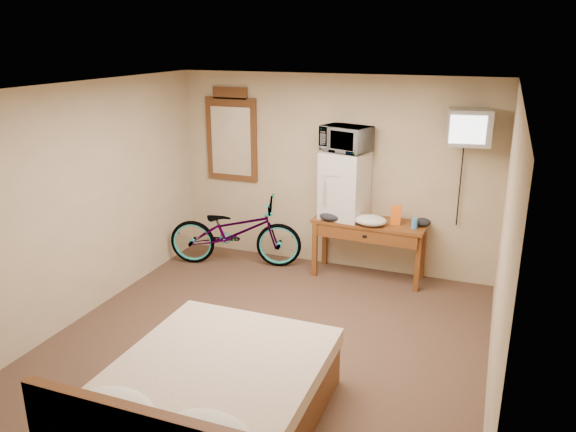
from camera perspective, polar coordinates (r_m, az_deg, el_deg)
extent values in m
plane|color=#402F20|center=(5.72, -2.54, -13.06)|extent=(4.60, 4.60, 0.00)
plane|color=silver|center=(4.93, -2.94, 12.76)|extent=(4.60, 4.60, 0.00)
cube|color=#CCB990|center=(7.27, 4.51, 4.37)|extent=(4.20, 0.04, 2.50)
cube|color=#CCB990|center=(3.40, -18.75, -12.89)|extent=(4.20, 0.04, 2.50)
cube|color=#CCB990|center=(6.30, -20.55, 1.15)|extent=(0.04, 4.60, 2.50)
cube|color=#CCB990|center=(4.80, 20.99, -3.94)|extent=(0.04, 4.60, 2.50)
cube|color=#EEE7D0|center=(7.37, 3.83, 1.91)|extent=(0.08, 0.01, 0.13)
cube|color=brown|center=(7.04, 8.31, -0.63)|extent=(1.41, 0.60, 0.04)
cube|color=brown|center=(7.12, 2.74, -3.43)|extent=(0.06, 0.06, 0.71)
cube|color=brown|center=(6.87, 13.02, -4.73)|extent=(0.06, 0.06, 0.71)
cube|color=brown|center=(7.51, 3.77, -2.31)|extent=(0.06, 0.06, 0.71)
cube|color=brown|center=(7.27, 13.52, -3.49)|extent=(0.06, 0.06, 0.71)
cube|color=brown|center=(6.85, 7.84, -2.01)|extent=(1.27, 0.10, 0.16)
cube|color=black|center=(6.83, 7.80, -2.06)|extent=(0.05, 0.02, 0.03)
cube|color=silver|center=(7.02, 5.78, 3.16)|extent=(0.59, 0.57, 0.84)
cube|color=#A1A19C|center=(6.74, 5.26, 4.05)|extent=(0.51, 0.01, 0.00)
cylinder|color=#A1A19C|center=(6.84, 3.72, 2.41)|extent=(0.02, 0.02, 0.30)
imported|color=silver|center=(6.89, 5.93, 7.81)|extent=(0.66, 0.55, 0.31)
cube|color=orange|center=(6.91, 10.90, 0.09)|extent=(0.13, 0.08, 0.24)
cylinder|color=#3E91D5|center=(6.83, 12.72, -0.74)|extent=(0.07, 0.07, 0.13)
ellipsoid|color=silver|center=(6.85, 8.37, -0.44)|extent=(0.40, 0.31, 0.12)
ellipsoid|color=black|center=(6.97, 4.34, -0.04)|extent=(0.28, 0.21, 0.11)
ellipsoid|color=black|center=(6.95, 13.46, -0.59)|extent=(0.21, 0.17, 0.10)
cube|color=black|center=(6.87, 17.99, 8.12)|extent=(0.14, 0.02, 0.14)
cylinder|color=black|center=(6.83, 17.97, 8.06)|extent=(0.05, 0.30, 0.05)
cube|color=#A1A19C|center=(6.59, 17.92, 8.59)|extent=(0.51, 0.44, 0.40)
cube|color=white|center=(6.40, 17.81, 8.35)|extent=(0.38, 0.07, 0.30)
cube|color=black|center=(6.79, 18.03, 8.82)|extent=(0.28, 0.05, 0.25)
cube|color=brown|center=(7.69, -5.75, 7.75)|extent=(0.74, 0.04, 1.12)
cube|color=brown|center=(7.61, -5.89, 12.32)|extent=(0.49, 0.04, 0.16)
cube|color=white|center=(7.67, -5.81, 7.56)|extent=(0.58, 0.01, 0.92)
imported|color=black|center=(7.47, -5.38, -1.57)|extent=(1.86, 1.05, 0.93)
cube|color=brown|center=(4.59, -7.87, -18.87)|extent=(1.50, 1.99, 0.40)
cube|color=beige|center=(4.45, -8.01, -16.28)|extent=(1.54, 2.03, 0.14)
ellipsoid|color=silver|center=(4.11, -17.17, -18.04)|extent=(0.57, 0.35, 0.20)
ellipsoid|color=silver|center=(3.78, -8.15, -20.90)|extent=(0.57, 0.35, 0.20)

